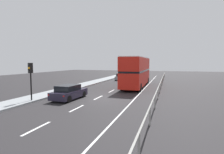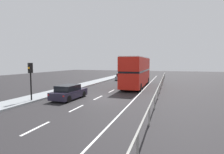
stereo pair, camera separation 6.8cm
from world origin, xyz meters
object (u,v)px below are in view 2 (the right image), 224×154
(sedan_car_ahead, at_px, (122,77))
(hatchback_car_near, at_px, (69,92))
(double_decker_bus_red, at_px, (137,71))
(traffic_signal_pole, at_px, (30,72))

(sedan_car_ahead, bearing_deg, hatchback_car_near, -91.77)
(double_decker_bus_red, xyz_separation_m, hatchback_car_near, (-4.61, -10.74, -1.62))
(double_decker_bus_red, bearing_deg, hatchback_car_near, -113.58)
(sedan_car_ahead, bearing_deg, traffic_signal_pole, -98.68)
(double_decker_bus_red, relative_size, sedan_car_ahead, 2.56)
(double_decker_bus_red, distance_m, traffic_signal_pole, 14.66)
(double_decker_bus_red, bearing_deg, sedan_car_ahead, 116.60)
(traffic_signal_pole, height_order, sedan_car_ahead, traffic_signal_pole)
(hatchback_car_near, relative_size, sedan_car_ahead, 0.91)
(hatchback_car_near, bearing_deg, sedan_car_ahead, 92.95)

